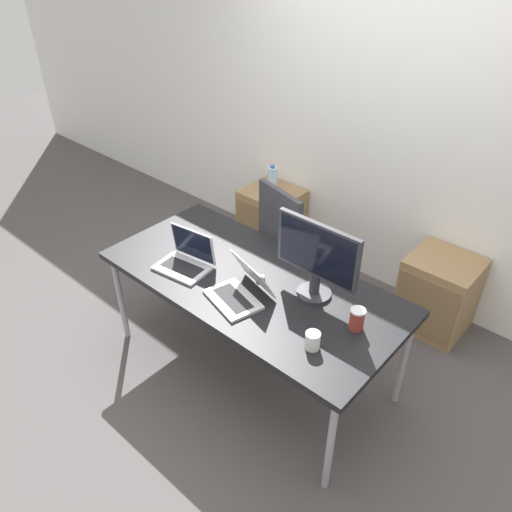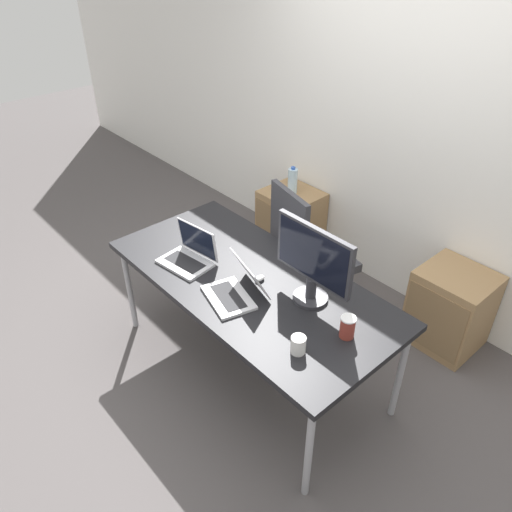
{
  "view_description": "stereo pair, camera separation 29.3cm",
  "coord_description": "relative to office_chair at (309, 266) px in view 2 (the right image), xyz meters",
  "views": [
    {
      "loc": [
        1.61,
        -1.77,
        2.57
      ],
      "look_at": [
        0.0,
        0.04,
        0.89
      ],
      "focal_mm": 35.0,
      "sensor_mm": 36.0,
      "label": 1
    },
    {
      "loc": [
        1.81,
        -1.57,
        2.57
      ],
      "look_at": [
        0.0,
        0.04,
        0.89
      ],
      "focal_mm": 35.0,
      "sensor_mm": 36.0,
      "label": 2
    }
  ],
  "objects": [
    {
      "name": "coffee_cup_white",
      "position": [
        0.8,
        -0.96,
        0.4
      ],
      "size": [
        0.08,
        0.08,
        0.1
      ],
      "color": "white",
      "rests_on": "desk"
    },
    {
      "name": "cabinet_right",
      "position": [
        0.92,
        0.46,
        -0.09
      ],
      "size": [
        0.47,
        0.44,
        0.59
      ],
      "color": "#99754C",
      "rests_on": "ground_plane"
    },
    {
      "name": "desk",
      "position": [
        0.19,
        -0.74,
        0.31
      ],
      "size": [
        1.88,
        0.89,
        0.74
      ],
      "color": "black",
      "rests_on": "ground_plane"
    },
    {
      "name": "laptop_right",
      "position": [
        0.25,
        -0.9,
        0.4
      ],
      "size": [
        0.37,
        0.39,
        0.22
      ],
      "color": "silver",
      "rests_on": "desk"
    },
    {
      "name": "laptop_left",
      "position": [
        -0.21,
        -0.91,
        0.41
      ],
      "size": [
        0.35,
        0.29,
        0.24
      ],
      "color": "silver",
      "rests_on": "desk"
    },
    {
      "name": "ground_plane",
      "position": [
        0.19,
        -0.74,
        -0.38
      ],
      "size": [
        14.0,
        14.0,
        0.0
      ],
      "primitive_type": "plane",
      "color": "#514C4C"
    },
    {
      "name": "coffee_cup_brown",
      "position": [
        0.89,
        -0.69,
        0.42
      ],
      "size": [
        0.08,
        0.08,
        0.13
      ],
      "color": "maroon",
      "rests_on": "desk"
    },
    {
      "name": "water_bottle",
      "position": [
        -0.65,
        0.46,
        0.31
      ],
      "size": [
        0.08,
        0.08,
        0.24
      ],
      "color": "silver",
      "rests_on": "cabinet_left"
    },
    {
      "name": "mouse",
      "position": [
        0.23,
        -0.71,
        0.37
      ],
      "size": [
        0.04,
        0.07,
        0.03
      ],
      "color": "silver",
      "rests_on": "desk"
    },
    {
      "name": "monitor",
      "position": [
        0.56,
        -0.61,
        0.62
      ],
      "size": [
        0.52,
        0.2,
        0.48
      ],
      "color": "#2D2D33",
      "rests_on": "desk"
    },
    {
      "name": "cabinet_left",
      "position": [
        -0.65,
        0.46,
        -0.09
      ],
      "size": [
        0.47,
        0.44,
        0.59
      ],
      "color": "#99754C",
      "rests_on": "ground_plane"
    },
    {
      "name": "office_chair",
      "position": [
        0.0,
        0.0,
        0.0
      ],
      "size": [
        0.58,
        0.61,
        1.05
      ],
      "color": "#232326",
      "rests_on": "ground_plane"
    },
    {
      "name": "wall_back",
      "position": [
        0.19,
        0.72,
        0.92
      ],
      "size": [
        10.0,
        0.05,
        2.6
      ],
      "color": "white",
      "rests_on": "ground_plane"
    }
  ]
}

